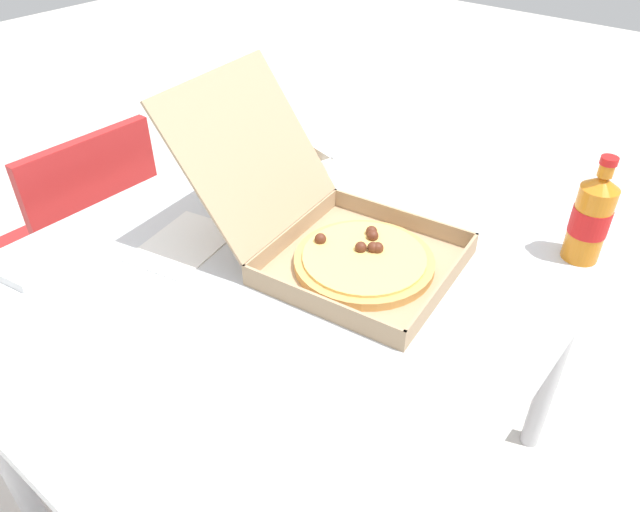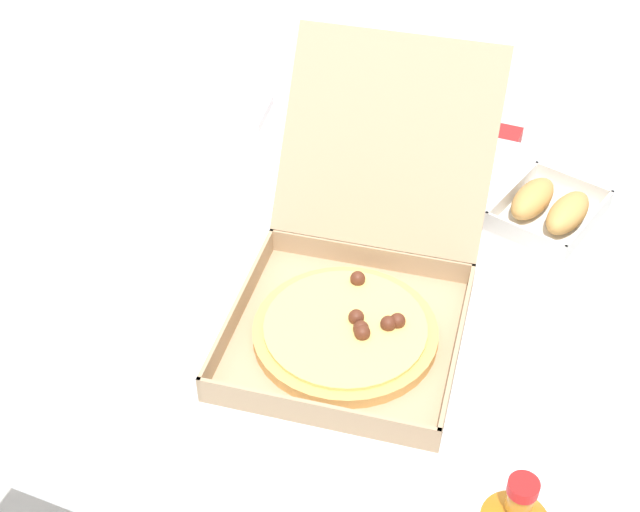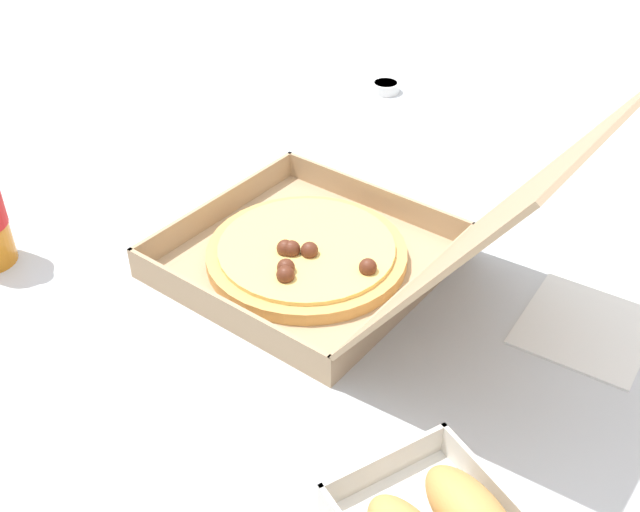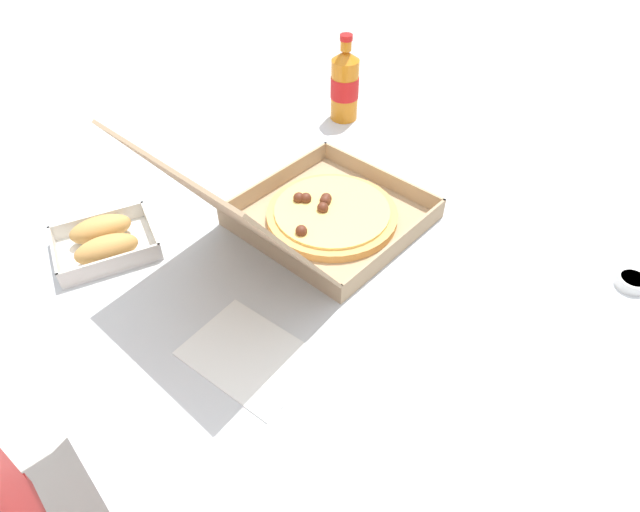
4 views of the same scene
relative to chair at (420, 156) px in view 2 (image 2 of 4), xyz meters
name	(u,v)px [view 2 (image 2 of 4)]	position (x,y,z in m)	size (l,w,h in m)	color
dining_table	(321,310)	(0.04, -0.74, 0.17)	(1.16, 1.01, 0.73)	silver
chair	(420,156)	(0.00, 0.00, 0.00)	(0.40, 0.40, 0.83)	red
pizza_box_open	(354,293)	(0.12, -0.81, 0.30)	(0.40, 0.57, 0.33)	tan
bread_side_box	(549,208)	(0.35, -0.46, 0.27)	(0.19, 0.22, 0.06)	white
paper_menu	(322,188)	(-0.04, -0.52, 0.25)	(0.21, 0.15, 0.00)	white
napkin_pile	(240,111)	(-0.29, -0.35, 0.26)	(0.11, 0.11, 0.02)	white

